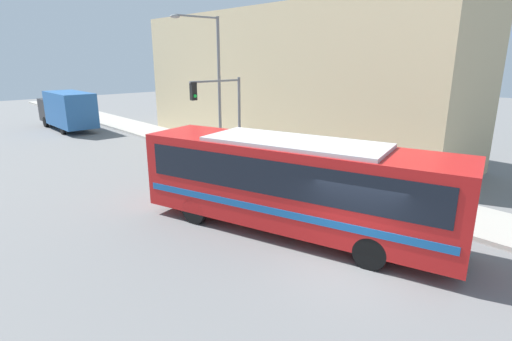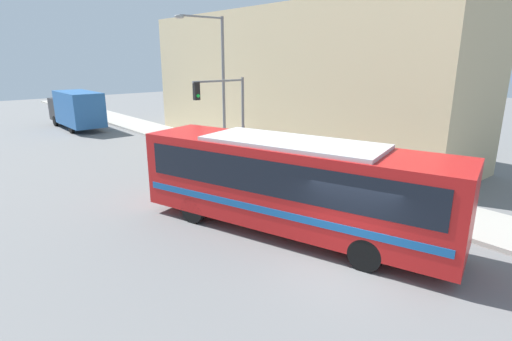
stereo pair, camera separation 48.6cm
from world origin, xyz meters
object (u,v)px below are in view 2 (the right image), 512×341
at_px(pedestrian_near_corner, 244,139).
at_px(delivery_truck, 76,109).
at_px(street_lamp, 218,75).
at_px(city_bus, 291,181).
at_px(traffic_light_pole, 226,105).
at_px(parking_meter, 281,155).
at_px(fire_hydrant, 346,184).

bearing_deg(pedestrian_near_corner, delivery_truck, 105.79).
bearing_deg(street_lamp, pedestrian_near_corner, -19.84).
distance_m(city_bus, delivery_truck, 26.81).
relative_size(traffic_light_pole, parking_meter, 3.46).
relative_size(fire_hydrant, pedestrian_near_corner, 0.46).
bearing_deg(traffic_light_pole, parking_meter, -72.34).
relative_size(delivery_truck, parking_meter, 5.80).
bearing_deg(parking_meter, pedestrian_near_corner, 74.42).
bearing_deg(traffic_light_pole, pedestrian_near_corner, 31.04).
relative_size(city_bus, street_lamp, 1.42).
distance_m(city_bus, street_lamp, 11.75).
distance_m(delivery_truck, traffic_light_pole, 18.51).
relative_size(delivery_truck, pedestrian_near_corner, 4.53).
relative_size(fire_hydrant, street_lamp, 0.10).
height_order(delivery_truck, traffic_light_pole, traffic_light_pole).
relative_size(parking_meter, street_lamp, 0.17).
xyz_separation_m(parking_meter, pedestrian_near_corner, (1.31, 4.69, -0.03)).
height_order(fire_hydrant, parking_meter, parking_meter).
relative_size(city_bus, parking_meter, 8.32).
xyz_separation_m(traffic_light_pole, pedestrian_near_corner, (2.35, 1.41, -2.38)).
bearing_deg(fire_hydrant, street_lamp, 90.94).
relative_size(city_bus, fire_hydrant, 14.02).
bearing_deg(street_lamp, fire_hydrant, -89.06).
height_order(city_bus, street_lamp, street_lamp).
bearing_deg(city_bus, street_lamp, 50.04).
xyz_separation_m(delivery_truck, pedestrian_near_corner, (4.77, -16.86, -0.67)).
relative_size(city_bus, traffic_light_pole, 2.41).
bearing_deg(fire_hydrant, parking_meter, 90.00).
height_order(city_bus, pedestrian_near_corner, city_bus).
xyz_separation_m(fire_hydrant, pedestrian_near_corner, (1.31, 8.87, 0.49)).
distance_m(delivery_truck, pedestrian_near_corner, 17.53).
xyz_separation_m(delivery_truck, street_lamp, (3.30, -16.33, 3.20)).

